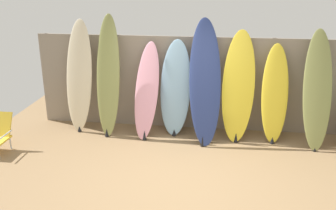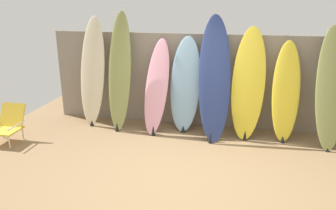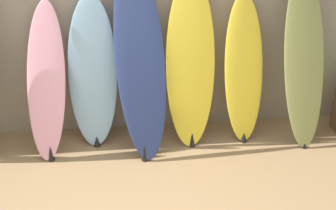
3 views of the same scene
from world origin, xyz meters
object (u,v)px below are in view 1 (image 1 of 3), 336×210
at_px(surfboard_pink_2, 147,91).
at_px(surfboard_navy_4, 205,82).
at_px(surfboard_skyblue_3, 175,89).
at_px(surfboard_olive_1, 108,76).
at_px(surfboard_olive_7, 317,90).
at_px(surfboard_yellow_5, 238,87).
at_px(surfboard_yellow_6, 275,94).
at_px(surfboard_cream_0, 79,76).

height_order(surfboard_pink_2, surfboard_navy_4, surfboard_navy_4).
height_order(surfboard_skyblue_3, surfboard_navy_4, surfboard_navy_4).
bearing_deg(surfboard_pink_2, surfboard_skyblue_3, 13.42).
xyz_separation_m(surfboard_olive_1, surfboard_olive_7, (3.73, -0.08, -0.10)).
xyz_separation_m(surfboard_skyblue_3, surfboard_navy_4, (0.55, -0.18, 0.19)).
bearing_deg(surfboard_olive_1, surfboard_yellow_5, 0.67).
distance_m(surfboard_pink_2, surfboard_skyblue_3, 0.53).
relative_size(surfboard_pink_2, surfboard_skyblue_3, 0.97).
xyz_separation_m(surfboard_pink_2, surfboard_yellow_6, (2.31, 0.08, 0.02)).
bearing_deg(surfboard_cream_0, surfboard_navy_4, -4.27).
relative_size(surfboard_olive_1, surfboard_pink_2, 1.28).
height_order(surfboard_skyblue_3, surfboard_olive_7, surfboard_olive_7).
distance_m(surfboard_olive_1, surfboard_olive_7, 3.73).
xyz_separation_m(surfboard_pink_2, surfboard_olive_7, (3.00, -0.04, 0.15)).
xyz_separation_m(surfboard_cream_0, surfboard_olive_1, (0.59, -0.08, 0.05)).
distance_m(surfboard_yellow_6, surfboard_olive_7, 0.71).
relative_size(surfboard_olive_1, surfboard_yellow_5, 1.13).
bearing_deg(surfboard_olive_1, surfboard_pink_2, -3.60).
distance_m(surfboard_pink_2, surfboard_yellow_5, 1.67).
bearing_deg(surfboard_cream_0, surfboard_olive_7, -2.14).
height_order(surfboard_cream_0, surfboard_yellow_5, surfboard_cream_0).
relative_size(surfboard_navy_4, surfboard_olive_7, 1.08).
xyz_separation_m(surfboard_cream_0, surfboard_navy_4, (2.39, -0.18, 0.03)).
bearing_deg(surfboard_pink_2, surfboard_yellow_5, 2.55).
bearing_deg(surfboard_skyblue_3, surfboard_olive_1, -176.44).
relative_size(surfboard_olive_1, surfboard_skyblue_3, 1.25).
bearing_deg(surfboard_navy_4, surfboard_yellow_6, 6.20).
height_order(surfboard_olive_1, surfboard_navy_4, surfboard_olive_1).
distance_m(surfboard_olive_1, surfboard_navy_4, 1.80).
distance_m(surfboard_skyblue_3, surfboard_navy_4, 0.61).
height_order(surfboard_cream_0, surfboard_olive_1, surfboard_olive_1).
bearing_deg(surfboard_olive_7, surfboard_pink_2, 179.32).
distance_m(surfboard_cream_0, surfboard_pink_2, 1.34).
xyz_separation_m(surfboard_skyblue_3, surfboard_olive_7, (2.48, -0.16, 0.12)).
distance_m(surfboard_olive_1, surfboard_pink_2, 0.77).
distance_m(surfboard_navy_4, surfboard_olive_7, 1.93).
xyz_separation_m(surfboard_pink_2, surfboard_navy_4, (1.07, -0.05, 0.23)).
relative_size(surfboard_cream_0, surfboard_navy_4, 0.97).
xyz_separation_m(surfboard_cream_0, surfboard_olive_7, (4.32, -0.16, -0.05)).
height_order(surfboard_skyblue_3, surfboard_yellow_5, surfboard_yellow_5).
bearing_deg(surfboard_skyblue_3, surfboard_yellow_5, -2.49).
relative_size(surfboard_skyblue_3, surfboard_navy_4, 0.82).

